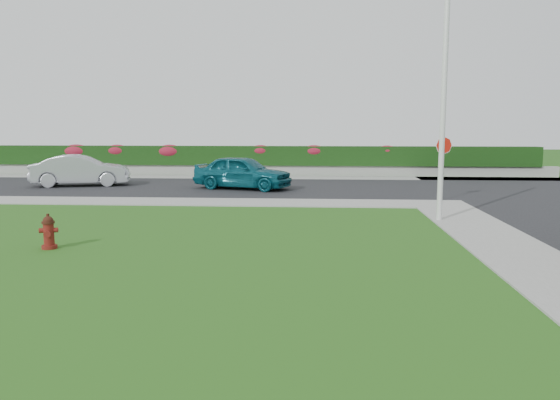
# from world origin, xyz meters

# --- Properties ---
(ground) EXTENTS (120.00, 120.00, 0.00)m
(ground) POSITION_xyz_m (0.00, 0.00, 0.00)
(ground) COLOR black
(ground) RESTS_ON ground
(street_far) EXTENTS (26.00, 8.00, 0.04)m
(street_far) POSITION_xyz_m (-5.00, 14.00, 0.02)
(street_far) COLOR black
(street_far) RESTS_ON ground
(sidewalk_far) EXTENTS (24.00, 2.00, 0.04)m
(sidewalk_far) POSITION_xyz_m (-6.00, 9.00, 0.02)
(sidewalk_far) COLOR gray
(sidewalk_far) RESTS_ON ground
(curb_corner) EXTENTS (2.00, 2.00, 0.04)m
(curb_corner) POSITION_xyz_m (7.00, 9.00, 0.02)
(curb_corner) COLOR gray
(curb_corner) RESTS_ON ground
(sidewalk_beyond) EXTENTS (34.00, 2.00, 0.04)m
(sidewalk_beyond) POSITION_xyz_m (-1.00, 19.00, 0.02)
(sidewalk_beyond) COLOR gray
(sidewalk_beyond) RESTS_ON ground
(retaining_wall) EXTENTS (34.00, 0.40, 0.60)m
(retaining_wall) POSITION_xyz_m (-1.00, 20.50, 0.30)
(retaining_wall) COLOR gray
(retaining_wall) RESTS_ON ground
(hedge) EXTENTS (32.00, 0.90, 1.10)m
(hedge) POSITION_xyz_m (-1.00, 20.60, 1.15)
(hedge) COLOR black
(hedge) RESTS_ON retaining_wall
(fire_hydrant) EXTENTS (0.43, 0.40, 0.82)m
(fire_hydrant) POSITION_xyz_m (-3.62, 1.05, 0.39)
(fire_hydrant) COLOR #53100D
(fire_hydrant) RESTS_ON ground
(sedan_teal) EXTENTS (4.73, 3.02, 1.50)m
(sedan_teal) POSITION_xyz_m (-0.78, 13.25, 0.79)
(sedan_teal) COLOR #0C515E
(sedan_teal) RESTS_ON street_far
(sedan_silver) EXTENTS (4.67, 2.67, 1.46)m
(sedan_silver) POSITION_xyz_m (-8.58, 14.02, 0.77)
(sedan_silver) COLOR #A3A6AB
(sedan_silver) RESTS_ON street_far
(utility_pole) EXTENTS (0.16, 0.16, 6.54)m
(utility_pole) POSITION_xyz_m (6.21, 5.48, 3.27)
(utility_pole) COLOR silver
(utility_pole) RESTS_ON ground
(stop_sign) EXTENTS (0.65, 0.20, 2.44)m
(stop_sign) POSITION_xyz_m (7.30, 10.00, 1.81)
(stop_sign) COLOR slate
(stop_sign) RESTS_ON ground
(flower_clump_a) EXTENTS (1.56, 1.00, 0.78)m
(flower_clump_a) POSITION_xyz_m (-11.69, 20.50, 1.39)
(flower_clump_a) COLOR #A21B31
(flower_clump_a) RESTS_ON hedge
(flower_clump_b) EXTENTS (1.37, 0.88, 0.69)m
(flower_clump_b) POSITION_xyz_m (-9.21, 20.50, 1.43)
(flower_clump_b) COLOR #A21B31
(flower_clump_b) RESTS_ON hedge
(flower_clump_c) EXTENTS (1.53, 0.98, 0.76)m
(flower_clump_c) POSITION_xyz_m (-6.09, 20.50, 1.40)
(flower_clump_c) COLOR #A21B31
(flower_clump_c) RESTS_ON hedge
(flower_clump_d) EXTENTS (1.27, 0.82, 0.63)m
(flower_clump_d) POSITION_xyz_m (-0.73, 20.50, 1.45)
(flower_clump_d) COLOR #A21B31
(flower_clump_d) RESTS_ON hedge
(flower_clump_e) EXTENTS (1.32, 0.85, 0.66)m
(flower_clump_e) POSITION_xyz_m (2.36, 20.50, 1.44)
(flower_clump_e) COLOR #A21B31
(flower_clump_e) RESTS_ON hedge
(flower_clump_f) EXTENTS (1.13, 0.72, 0.56)m
(flower_clump_f) POSITION_xyz_m (6.49, 20.50, 1.48)
(flower_clump_f) COLOR #A21B31
(flower_clump_f) RESTS_ON hedge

